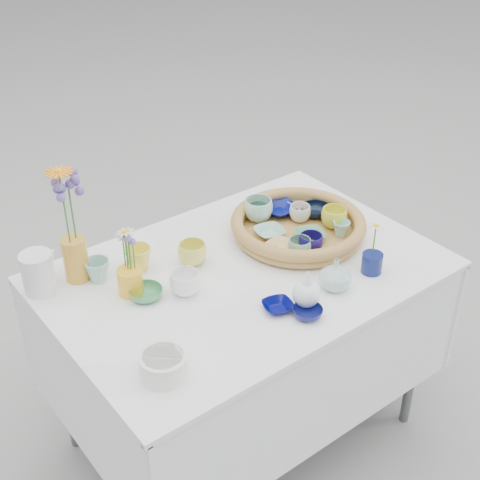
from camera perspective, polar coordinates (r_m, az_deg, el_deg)
ground at (r=2.70m, az=0.27°, el=-15.99°), size 80.00×80.00×0.00m
display_table at (r=2.70m, az=0.27°, el=-15.99°), size 1.26×0.86×0.77m
wicker_tray at (r=2.35m, az=4.97°, el=1.18°), size 0.47×0.47×0.08m
tray_ceramic_0 at (r=2.46m, az=3.38°, el=2.64°), size 0.14×0.14×0.03m
tray_ceramic_1 at (r=2.46m, az=6.45°, el=2.48°), size 0.11×0.11×0.03m
tray_ceramic_2 at (r=2.38m, az=8.02°, el=1.90°), size 0.12×0.12×0.07m
tray_ceramic_3 at (r=2.32m, az=6.00°, el=0.40°), size 0.13×0.13×0.02m
tray_ceramic_4 at (r=2.21m, az=5.11°, el=-0.64°), size 0.08×0.08×0.06m
tray_ceramic_5 at (r=2.32m, az=2.53°, el=0.66°), size 0.12×0.12×0.03m
tray_ceramic_6 at (r=2.40m, az=1.57°, el=2.60°), size 0.11×0.11×0.08m
tray_ceramic_7 at (r=2.41m, az=5.13°, el=2.29°), size 0.09×0.09×0.06m
tray_ceramic_8 at (r=2.53m, az=4.93°, el=3.37°), size 0.12×0.12×0.02m
tray_ceramic_9 at (r=2.24m, az=6.07°, el=-0.28°), size 0.11×0.11×0.06m
tray_ceramic_10 at (r=2.24m, az=3.52°, el=-0.72°), size 0.12×0.12×0.03m
tray_ceramic_11 at (r=2.34m, az=8.62°, el=0.97°), size 0.07×0.07×0.06m
tray_ceramic_12 at (r=2.41m, az=1.56°, el=2.39°), size 0.09×0.09×0.06m
loose_ceramic_0 at (r=2.19m, az=-8.68°, el=-1.57°), size 0.09×0.09×0.08m
loose_ceramic_1 at (r=2.20m, az=-4.09°, el=-1.15°), size 0.12×0.12×0.08m
loose_ceramic_2 at (r=2.07m, az=-8.05°, el=-4.54°), size 0.11×0.11×0.03m
loose_ceramic_3 at (r=2.07m, az=-4.70°, el=-3.68°), size 0.11×0.11×0.08m
loose_ceramic_4 at (r=2.01m, az=3.25°, el=-5.68°), size 0.11×0.11×0.02m
loose_ceramic_5 at (r=2.16m, az=-12.05°, el=-2.56°), size 0.10×0.10×0.07m
loose_ceramic_6 at (r=1.99m, az=5.78°, el=-6.17°), size 0.12×0.12×0.03m
fluted_bowl at (r=1.80m, az=-6.55°, el=-10.57°), size 0.17×0.17×0.07m
bud_vase_paleblue at (r=2.00m, az=5.72°, el=-4.03°), size 0.09×0.09×0.13m
bud_vase_seafoam at (r=2.09m, az=8.16°, el=-2.90°), size 0.13×0.13×0.11m
bud_vase_cobalt at (r=2.20m, az=11.19°, el=-1.94°), size 0.09×0.09×0.07m
single_daisy at (r=2.16m, az=11.39°, el=0.03°), size 0.07×0.07×0.12m
tall_vase_yellow at (r=2.17m, az=-13.84°, el=-1.58°), size 0.08×0.08×0.15m
gerbera at (r=2.05m, az=-14.74°, el=2.63°), size 0.11×0.11×0.26m
hydrangea at (r=2.09m, az=-14.13°, el=2.31°), size 0.09×0.09×0.25m
white_pitcher at (r=2.14m, az=-16.83°, el=-2.71°), size 0.17×0.15×0.13m
daisy_cup at (r=2.09m, az=-9.33°, el=-3.51°), size 0.10×0.10×0.09m
daisy_posy at (r=2.04m, az=-9.52°, el=-0.67°), size 0.09×0.09×0.14m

